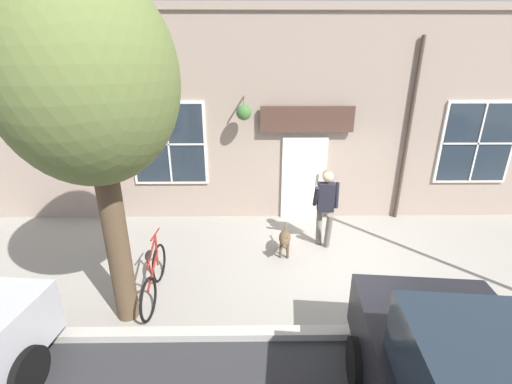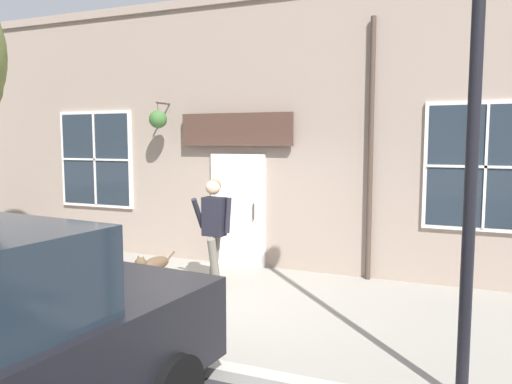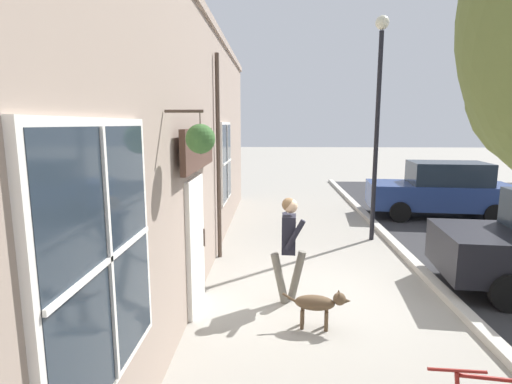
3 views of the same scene
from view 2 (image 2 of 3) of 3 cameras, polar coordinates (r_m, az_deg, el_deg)
name	(u,v)px [view 2 (image 2 of 3)]	position (r m, az deg, el deg)	size (l,w,h in m)	color
ground_plane	(200,301)	(7.56, -6.37, -12.25)	(90.00, 90.00, 0.00)	gray
storefront_facade	(260,132)	(9.30, 0.48, 6.82)	(0.95, 18.00, 5.00)	gray
pedestrian_walking	(214,222)	(7.95, -4.83, -3.45)	(0.60, 0.57, 1.75)	#6B665B
dog_on_leash	(153,265)	(8.20, -11.67, -8.16)	(0.98, 0.32, 0.59)	brown
street_lamp	(479,5)	(4.83, 24.12, 18.94)	(0.32, 0.32, 5.42)	black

